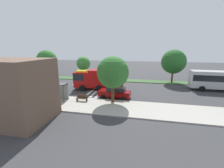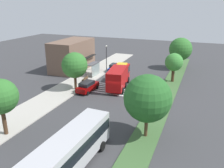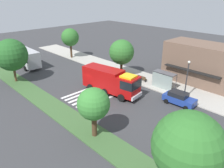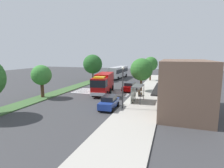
{
  "view_description": "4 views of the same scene",
  "coord_description": "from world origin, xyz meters",
  "px_view_note": "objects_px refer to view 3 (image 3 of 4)",
  "views": [
    {
      "loc": [
        -4.43,
        26.51,
        7.55
      ],
      "look_at": [
        0.9,
        1.34,
        1.28
      ],
      "focal_mm": 24.02,
      "sensor_mm": 36.0,
      "label": 1
    },
    {
      "loc": [
        -33.4,
        -12.64,
        14.22
      ],
      "look_at": [
        1.55,
        1.25,
        1.15
      ],
      "focal_mm": 37.96,
      "sensor_mm": 36.0,
      "label": 2
    },
    {
      "loc": [
        24.53,
        -19.25,
        13.97
      ],
      "look_at": [
        3.22,
        1.3,
        1.22
      ],
      "focal_mm": 34.66,
      "sensor_mm": 36.0,
      "label": 3
    },
    {
      "loc": [
        34.4,
        12.56,
        7.09
      ],
      "look_at": [
        1.96,
        1.96,
        1.61
      ],
      "focal_mm": 29.17,
      "sensor_mm": 36.0,
      "label": 4
    }
  ],
  "objects_px": {
    "parked_car_west": "(113,74)",
    "median_tree_center": "(188,147)",
    "bench_near_shelter": "(142,78)",
    "median_tree_west": "(94,104)",
    "fire_truck": "(112,81)",
    "transit_bus": "(22,55)",
    "median_tree_far_west": "(11,55)",
    "parked_car_mid": "(179,98)",
    "street_lamp": "(187,77)",
    "sidewalk_tree_far_west": "(70,37)",
    "bus_stop_shelter": "(163,77)",
    "sidewalk_tree_west": "(122,52)"
  },
  "relations": [
    {
      "from": "bench_near_shelter",
      "to": "sidewalk_tree_far_west",
      "type": "distance_m",
      "value": 20.38
    },
    {
      "from": "median_tree_far_west",
      "to": "sidewalk_tree_far_west",
      "type": "bearing_deg",
      "value": 110.18
    },
    {
      "from": "parked_car_west",
      "to": "bench_near_shelter",
      "type": "bearing_deg",
      "value": 35.89
    },
    {
      "from": "bus_stop_shelter",
      "to": "street_lamp",
      "type": "bearing_deg",
      "value": -12.29
    },
    {
      "from": "bus_stop_shelter",
      "to": "median_tree_center",
      "type": "relative_size",
      "value": 0.51
    },
    {
      "from": "sidewalk_tree_far_west",
      "to": "median_tree_west",
      "type": "relative_size",
      "value": 1.21
    },
    {
      "from": "bench_near_shelter",
      "to": "median_tree_far_west",
      "type": "distance_m",
      "value": 21.46
    },
    {
      "from": "fire_truck",
      "to": "transit_bus",
      "type": "distance_m",
      "value": 22.83
    },
    {
      "from": "bus_stop_shelter",
      "to": "median_tree_west",
      "type": "distance_m",
      "value": 15.49
    },
    {
      "from": "median_tree_far_west",
      "to": "median_tree_center",
      "type": "bearing_deg",
      "value": -0.0
    },
    {
      "from": "street_lamp",
      "to": "sidewalk_tree_west",
      "type": "xyz_separation_m",
      "value": [
        -12.53,
        0.4,
        0.88
      ]
    },
    {
      "from": "parked_car_mid",
      "to": "street_lamp",
      "type": "xyz_separation_m",
      "value": [
        -0.21,
        1.8,
        2.53
      ]
    },
    {
      "from": "transit_bus",
      "to": "sidewalk_tree_west",
      "type": "height_order",
      "value": "sidewalk_tree_west"
    },
    {
      "from": "parked_car_mid",
      "to": "street_lamp",
      "type": "bearing_deg",
      "value": 93.94
    },
    {
      "from": "transit_bus",
      "to": "street_lamp",
      "type": "distance_m",
      "value": 32.44
    },
    {
      "from": "fire_truck",
      "to": "median_tree_center",
      "type": "relative_size",
      "value": 1.37
    },
    {
      "from": "median_tree_west",
      "to": "median_tree_center",
      "type": "relative_size",
      "value": 0.78
    },
    {
      "from": "bench_near_shelter",
      "to": "sidewalk_tree_far_west",
      "type": "xyz_separation_m",
      "value": [
        -19.97,
        -0.5,
        4.04
      ]
    },
    {
      "from": "bus_stop_shelter",
      "to": "street_lamp",
      "type": "xyz_separation_m",
      "value": [
        4.17,
        -0.91,
        1.54
      ]
    },
    {
      "from": "transit_bus",
      "to": "median_tree_center",
      "type": "relative_size",
      "value": 1.75
    },
    {
      "from": "sidewalk_tree_far_west",
      "to": "median_tree_far_west",
      "type": "relative_size",
      "value": 0.91
    },
    {
      "from": "parked_car_mid",
      "to": "transit_bus",
      "type": "relative_size",
      "value": 0.36
    },
    {
      "from": "bench_near_shelter",
      "to": "median_tree_west",
      "type": "height_order",
      "value": "median_tree_west"
    },
    {
      "from": "street_lamp",
      "to": "median_tree_center",
      "type": "xyz_separation_m",
      "value": [
        7.67,
        -14.35,
        1.05
      ]
    },
    {
      "from": "bus_stop_shelter",
      "to": "sidewalk_tree_far_west",
      "type": "distance_m",
      "value": 24.13
    },
    {
      "from": "fire_truck",
      "to": "sidewalk_tree_west",
      "type": "height_order",
      "value": "sidewalk_tree_west"
    },
    {
      "from": "fire_truck",
      "to": "transit_bus",
      "type": "bearing_deg",
      "value": -180.0
    },
    {
      "from": "fire_truck",
      "to": "median_tree_center",
      "type": "xyz_separation_m",
      "value": [
        16.1,
        -8.41,
        2.44
      ]
    },
    {
      "from": "street_lamp",
      "to": "transit_bus",
      "type": "bearing_deg",
      "value": -163.0
    },
    {
      "from": "fire_truck",
      "to": "median_tree_west",
      "type": "bearing_deg",
      "value": -62.52
    },
    {
      "from": "transit_bus",
      "to": "median_tree_west",
      "type": "height_order",
      "value": "median_tree_west"
    },
    {
      "from": "street_lamp",
      "to": "median_tree_center",
      "type": "bearing_deg",
      "value": -61.88
    },
    {
      "from": "transit_bus",
      "to": "bench_near_shelter",
      "type": "bearing_deg",
      "value": -153.56
    },
    {
      "from": "parked_car_mid",
      "to": "median_tree_far_west",
      "type": "bearing_deg",
      "value": -153.99
    },
    {
      "from": "parked_car_mid",
      "to": "bus_stop_shelter",
      "type": "relative_size",
      "value": 1.23
    },
    {
      "from": "street_lamp",
      "to": "sidewalk_tree_far_west",
      "type": "relative_size",
      "value": 0.85
    },
    {
      "from": "transit_bus",
      "to": "median_tree_center",
      "type": "distance_m",
      "value": 39.04
    },
    {
      "from": "street_lamp",
      "to": "median_tree_center",
      "type": "height_order",
      "value": "median_tree_center"
    },
    {
      "from": "parked_car_mid",
      "to": "median_tree_far_west",
      "type": "height_order",
      "value": "median_tree_far_west"
    },
    {
      "from": "median_tree_far_west",
      "to": "median_tree_west",
      "type": "height_order",
      "value": "median_tree_far_west"
    },
    {
      "from": "parked_car_west",
      "to": "median_tree_center",
      "type": "height_order",
      "value": "median_tree_center"
    },
    {
      "from": "median_tree_far_west",
      "to": "median_tree_center",
      "type": "height_order",
      "value": "median_tree_far_west"
    },
    {
      "from": "sidewalk_tree_far_west",
      "to": "sidewalk_tree_west",
      "type": "bearing_deg",
      "value": -0.0
    },
    {
      "from": "transit_bus",
      "to": "bench_near_shelter",
      "type": "xyz_separation_m",
      "value": [
        22.82,
        10.38,
        -1.49
      ]
    },
    {
      "from": "bus_stop_shelter",
      "to": "median_tree_center",
      "type": "xyz_separation_m",
      "value": [
        11.84,
        -15.25,
        2.59
      ]
    },
    {
      "from": "median_tree_west",
      "to": "median_tree_far_west",
      "type": "bearing_deg",
      "value": 180.0
    },
    {
      "from": "parked_car_west",
      "to": "sidewalk_tree_west",
      "type": "relative_size",
      "value": 0.77
    },
    {
      "from": "sidewalk_tree_west",
      "to": "median_tree_west",
      "type": "bearing_deg",
      "value": -55.05
    },
    {
      "from": "parked_car_west",
      "to": "bus_stop_shelter",
      "type": "distance_m",
      "value": 8.73
    },
    {
      "from": "transit_bus",
      "to": "parked_car_mid",
      "type": "bearing_deg",
      "value": -164.21
    }
  ]
}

